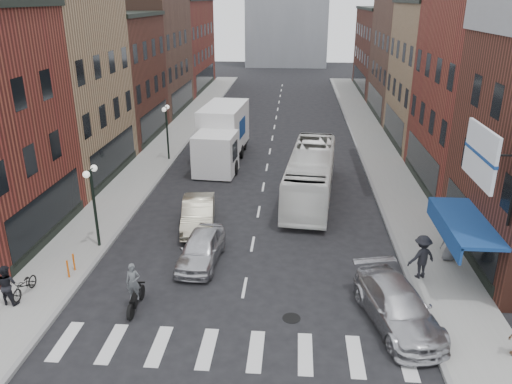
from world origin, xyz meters
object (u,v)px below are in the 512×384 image
streetlamp_near (93,192)px  ped_left_solo (7,285)px  billboard_sign (483,157)px  curb_car (398,307)px  ped_right_a (422,257)px  sedan_left_near (201,248)px  ped_right_c (450,244)px  sedan_left_far (198,214)px  streetlamp_far (167,122)px  transit_bus (311,174)px  box_truck (222,136)px  motorcycle_rider (134,288)px  parked_bicycle (25,285)px  bike_rack (71,265)px

streetlamp_near → ped_left_solo: 5.70m
billboard_sign → curb_car: (-2.68, -1.51, -5.39)m
curb_car → ped_right_a: 3.61m
sedan_left_near → ped_right_c: (11.28, 0.87, 0.24)m
sedan_left_far → sedan_left_near: bearing=-85.2°
streetlamp_far → curb_car: 23.31m
transit_bus → curb_car: bearing=-71.1°
box_truck → motorcycle_rider: bearing=-87.4°
ped_left_solo → ped_right_a: 16.86m
box_truck → sedan_left_near: box_truck is taller
sedan_left_near → streetlamp_near: bearing=172.6°
parked_bicycle → ped_right_a: size_ratio=0.84×
billboard_sign → streetlamp_near: bearing=167.7°
transit_bus → ped_right_c: bearing=-45.4°
streetlamp_near → curb_car: (13.30, -5.01, -2.17)m
transit_bus → sedan_left_near: size_ratio=2.50×
sedan_left_near → ped_right_c: size_ratio=2.62×
streetlamp_far → parked_bicycle: 18.64m
billboard_sign → motorcycle_rider: 13.75m
box_truck → curb_car: bearing=-59.4°
streetlamp_near → streetlamp_far: bearing=90.0°
sedan_left_near → ped_right_a: bearing=-1.1°
parked_bicycle → ped_left_solo: 0.83m
sedan_left_near → ped_left_solo: size_ratio=2.54×
box_truck → ped_left_solo: 20.07m
motorcycle_rider → curb_car: motorcycle_rider is taller
bike_rack → ped_left_solo: size_ratio=0.48×
bike_rack → sedan_left_far: (4.57, 5.46, 0.21)m
streetlamp_far → billboard_sign: bearing=-47.6°
box_truck → sedan_left_far: box_truck is taller
streetlamp_far → curb_car: size_ratio=0.80×
parked_bicycle → billboard_sign: bearing=6.6°
ped_left_solo → motorcycle_rider: bearing=-170.9°
streetlamp_near → sedan_left_far: 5.60m
billboard_sign → ped_left_solo: bearing=-174.8°
streetlamp_far → transit_bus: size_ratio=0.39×
streetlamp_far → sedan_left_far: bearing=-68.7°
bike_rack → curb_car: size_ratio=0.16×
transit_bus → ped_right_c: 9.78m
billboard_sign → streetlamp_near: (-15.99, 3.50, -3.22)m
ped_right_a → motorcycle_rider: bearing=-8.7°
streetlamp_far → motorcycle_rider: size_ratio=2.04×
motorcycle_rider → ped_left_solo: 5.00m
ped_left_solo → parked_bicycle: bearing=-109.1°
billboard_sign → ped_right_c: billboard_sign is taller
box_truck → transit_bus: size_ratio=0.88×
motorcycle_rider → billboard_sign: bearing=0.5°
billboard_sign → curb_car: size_ratio=0.72×
motorcycle_rider → sedan_left_far: (1.04, 7.64, -0.18)m
bike_rack → box_truck: box_truck is taller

